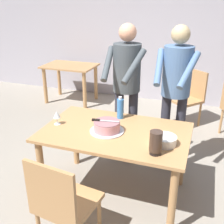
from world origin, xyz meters
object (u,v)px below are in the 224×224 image
object	(u,v)px
cake_knife	(100,120)
person_cutting_cake	(126,80)
main_dining_table	(115,141)
background_chair_1	(189,96)
hurricane_lamp	(156,143)
person_standing_beside	(176,85)
water_bottle	(120,108)
background_table	(70,73)
cake_on_platter	(107,127)
wine_glass_near	(57,115)
plate_stack	(164,140)
chair_near_side	(63,202)

from	to	relation	value
cake_knife	person_cutting_cake	size ratio (longest dim) A/B	0.16
main_dining_table	background_chair_1	size ratio (longest dim) A/B	1.61
hurricane_lamp	person_standing_beside	xyz separation A→B (m)	(0.02, 0.99, 0.22)
cake_knife	water_bottle	distance (m)	0.38
background_table	hurricane_lamp	bearing A→B (deg)	-50.62
cake_on_platter	background_table	distance (m)	2.98
wine_glass_near	background_chair_1	xyz separation A→B (m)	(1.17, 2.13, -0.36)
main_dining_table	background_table	size ratio (longest dim) A/B	1.45
person_cutting_cake	plate_stack	bearing A→B (deg)	-52.41
cake_knife	water_bottle	size ratio (longest dim) A/B	1.08
plate_stack	person_standing_beside	distance (m)	0.85
cake_knife	hurricane_lamp	distance (m)	0.65
background_table	water_bottle	bearing A→B (deg)	-50.79
wine_glass_near	water_bottle	bearing A→B (deg)	32.75
cake_on_platter	background_chair_1	size ratio (longest dim) A/B	0.38
main_dining_table	background_chair_1	distance (m)	2.15
cake_knife	hurricane_lamp	world-z (taller)	hurricane_lamp
wine_glass_near	water_bottle	world-z (taller)	water_bottle
cake_on_platter	wine_glass_near	world-z (taller)	wine_glass_near
main_dining_table	water_bottle	world-z (taller)	water_bottle
cake_on_platter	person_cutting_cake	xyz separation A→B (m)	(-0.02, 0.71, 0.27)
cake_on_platter	background_table	bearing A→B (deg)	124.57
main_dining_table	hurricane_lamp	distance (m)	0.59
water_bottle	chair_near_side	size ratio (longest dim) A/B	0.28
cake_knife	water_bottle	bearing A→B (deg)	75.70
person_standing_beside	background_table	size ratio (longest dim) A/B	1.72
cake_on_platter	person_standing_beside	size ratio (longest dim) A/B	0.20
wine_glass_near	cake_knife	bearing A→B (deg)	0.26
cake_on_platter	plate_stack	xyz separation A→B (m)	(0.58, -0.07, -0.01)
background_table	main_dining_table	bearing A→B (deg)	-53.82
person_cutting_cake	person_standing_beside	xyz separation A→B (m)	(0.57, 0.03, 0.00)
cake_knife	background_chair_1	size ratio (longest dim) A/B	0.30
wine_glass_near	plate_stack	bearing A→B (deg)	-2.68
person_cutting_cake	background_table	size ratio (longest dim) A/B	1.72
cake_on_platter	cake_knife	xyz separation A→B (m)	(-0.07, -0.01, 0.06)
hurricane_lamp	person_standing_beside	size ratio (longest dim) A/B	0.12
cake_on_platter	wine_glass_near	xyz separation A→B (m)	(-0.55, -0.01, 0.05)
main_dining_table	background_chair_1	world-z (taller)	background_chair_1
cake_knife	person_cutting_cake	bearing A→B (deg)	85.93
cake_on_platter	plate_stack	distance (m)	0.58
chair_near_side	background_chair_1	distance (m)	2.99
wine_glass_near	cake_on_platter	bearing A→B (deg)	1.40
plate_stack	chair_near_side	distance (m)	1.02
plate_stack	water_bottle	distance (m)	0.70
hurricane_lamp	person_standing_beside	distance (m)	1.02
plate_stack	background_table	size ratio (longest dim) A/B	0.22
cake_on_platter	background_chair_1	distance (m)	2.23
cake_knife	wine_glass_near	world-z (taller)	wine_glass_near
cake_on_platter	plate_stack	world-z (taller)	cake_on_platter
main_dining_table	hurricane_lamp	xyz separation A→B (m)	(0.46, -0.30, 0.22)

